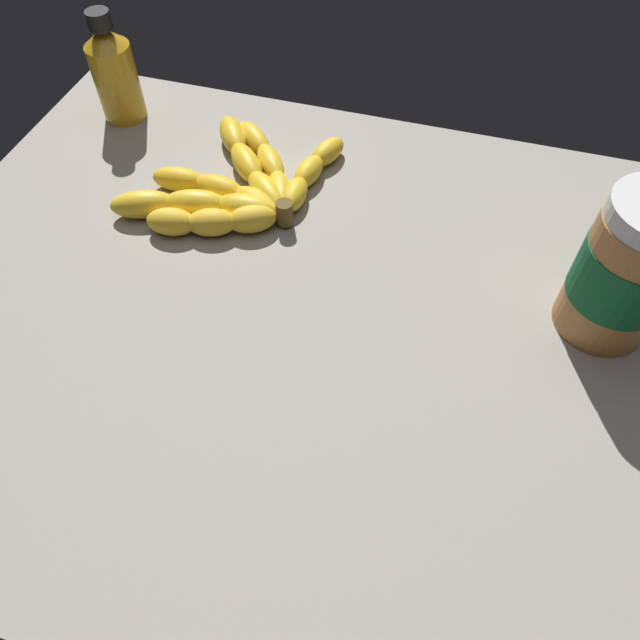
# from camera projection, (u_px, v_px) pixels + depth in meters

# --- Properties ---
(ground_plane) EXTENTS (0.91, 0.72, 0.03)m
(ground_plane) POSITION_uv_depth(u_px,v_px,m) (304.00, 319.00, 0.64)
(ground_plane) COLOR gray
(banana_bunch) EXTENTS (0.25, 0.24, 0.03)m
(banana_bunch) POSITION_uv_depth(u_px,v_px,m) (238.00, 186.00, 0.73)
(banana_bunch) COLOR yellow
(banana_bunch) RESTS_ON ground_plane
(peanut_butter_jar) EXTENTS (0.09, 0.09, 0.16)m
(peanut_butter_jar) POSITION_uv_depth(u_px,v_px,m) (628.00, 271.00, 0.56)
(peanut_butter_jar) COLOR #B27238
(peanut_butter_jar) RESTS_ON ground_plane
(honey_bottle) EXTENTS (0.06, 0.06, 0.14)m
(honey_bottle) POSITION_uv_depth(u_px,v_px,m) (114.00, 72.00, 0.79)
(honey_bottle) COLOR gold
(honey_bottle) RESTS_ON ground_plane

